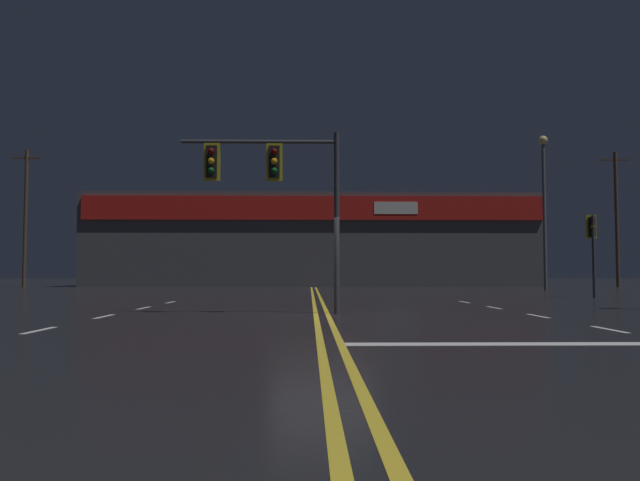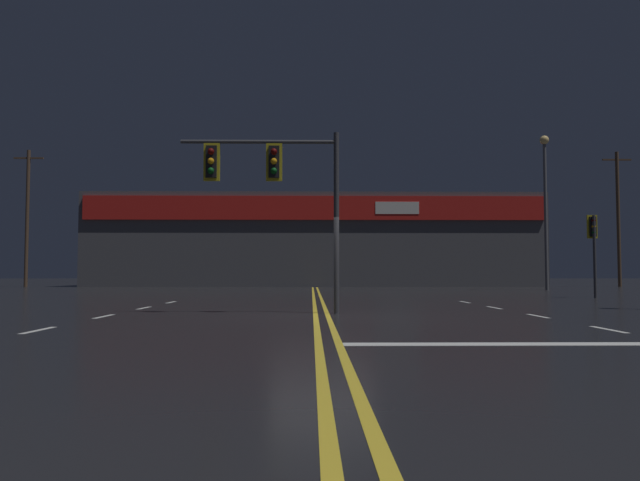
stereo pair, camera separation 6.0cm
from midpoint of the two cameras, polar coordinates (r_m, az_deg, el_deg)
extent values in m
plane|color=black|center=(15.17, 0.09, -6.95)|extent=(200.00, 200.00, 0.00)
cube|color=gold|center=(15.17, -0.48, -6.93)|extent=(0.12, 60.00, 0.01)
cube|color=gold|center=(15.17, 0.67, -6.93)|extent=(0.12, 60.00, 0.01)
cube|color=silver|center=(12.59, -24.42, -7.48)|extent=(0.12, 1.40, 0.01)
cube|color=silver|center=(15.96, -19.25, -6.57)|extent=(0.12, 1.40, 0.01)
cube|color=silver|center=(19.40, -15.90, -5.95)|extent=(0.12, 1.40, 0.01)
cube|color=silver|center=(22.90, -13.58, -5.51)|extent=(0.12, 1.40, 0.01)
cube|color=silver|center=(12.83, 24.80, -7.38)|extent=(0.12, 1.40, 0.01)
cube|color=silver|center=(16.15, 19.20, -6.53)|extent=(0.12, 1.40, 0.01)
cube|color=silver|center=(19.56, 15.54, -5.93)|extent=(0.12, 1.40, 0.01)
cube|color=silver|center=(23.03, 12.98, -5.50)|extent=(0.12, 1.40, 0.01)
cylinder|color=#38383D|center=(16.26, 1.43, 1.67)|extent=(0.14, 0.14, 4.73)
cylinder|color=#38383D|center=(16.61, -5.71, 8.97)|extent=(4.08, 0.10, 0.10)
cube|color=black|center=(16.47, -4.30, 7.15)|extent=(0.28, 0.24, 0.84)
cube|color=gold|center=(16.47, -4.30, 7.15)|extent=(0.42, 0.08, 0.99)
sphere|color=#500705|center=(16.37, -4.33, 8.11)|extent=(0.17, 0.17, 0.17)
sphere|color=orange|center=(16.32, -4.33, 7.24)|extent=(0.17, 0.17, 0.17)
sphere|color=#084513|center=(16.28, -4.33, 6.37)|extent=(0.17, 0.17, 0.17)
cube|color=black|center=(16.65, -9.95, 7.08)|extent=(0.28, 0.24, 0.84)
cube|color=gold|center=(16.65, -9.95, 7.08)|extent=(0.42, 0.08, 0.99)
sphere|color=#500705|center=(16.54, -10.03, 8.03)|extent=(0.17, 0.17, 0.17)
sphere|color=orange|center=(16.49, -10.04, 7.17)|extent=(0.17, 0.17, 0.17)
sphere|color=#084513|center=(16.45, -10.04, 6.31)|extent=(0.17, 0.17, 0.17)
cylinder|color=#38383D|center=(28.51, 23.68, -1.35)|extent=(0.13, 0.13, 3.47)
cube|color=black|center=(28.73, 23.48, 1.16)|extent=(0.28, 0.24, 0.84)
cube|color=gold|center=(28.73, 23.48, 1.16)|extent=(0.42, 0.08, 0.99)
sphere|color=#500705|center=(28.61, 23.60, 1.68)|extent=(0.17, 0.17, 0.17)
sphere|color=orange|center=(28.59, 23.61, 1.18)|extent=(0.17, 0.17, 0.17)
sphere|color=#084513|center=(28.57, 23.62, 0.68)|extent=(0.17, 0.17, 0.17)
cylinder|color=#59595E|center=(40.90, 19.79, 2.13)|extent=(0.20, 0.20, 9.11)
sphere|color=#F9D17A|center=(41.57, 19.67, 8.63)|extent=(0.56, 0.56, 0.56)
cube|color=#4C4C51|center=(50.62, -0.67, -0.17)|extent=(34.53, 10.00, 7.03)
cube|color=red|center=(45.70, -0.63, 3.00)|extent=(33.84, 0.20, 1.76)
cube|color=white|center=(46.09, 6.91, 2.97)|extent=(3.20, 0.16, 0.90)
cylinder|color=#4C3828|center=(51.21, -25.36, 1.86)|extent=(0.26, 0.26, 10.21)
cube|color=#4C3828|center=(51.76, -25.25, 6.84)|extent=(2.20, 0.12, 0.12)
cylinder|color=#4C3828|center=(52.10, 25.45, 1.78)|extent=(0.26, 0.26, 10.21)
cube|color=#4C3828|center=(52.64, 25.34, 6.68)|extent=(2.20, 0.12, 0.12)
camera|label=1|loc=(0.03, -90.09, 0.00)|focal=35.00mm
camera|label=2|loc=(0.03, 89.91, 0.00)|focal=35.00mm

